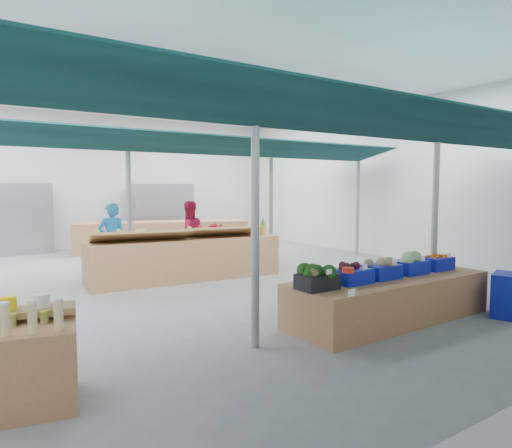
# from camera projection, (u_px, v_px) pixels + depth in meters

# --- Properties ---
(floor) EXTENTS (13.00, 13.00, 0.00)m
(floor) POSITION_uv_depth(u_px,v_px,m) (187.00, 281.00, 9.37)
(floor) COLOR slate
(floor) RESTS_ON ground
(hall) EXTENTS (13.00, 13.00, 13.00)m
(hall) POSITION_uv_depth(u_px,v_px,m) (158.00, 155.00, 10.34)
(hall) COLOR silver
(hall) RESTS_ON ground
(pole_grid) EXTENTS (10.00, 4.60, 3.00)m
(pole_grid) POSITION_uv_depth(u_px,v_px,m) (266.00, 193.00, 8.20)
(pole_grid) COLOR gray
(pole_grid) RESTS_ON floor
(awnings) EXTENTS (9.50, 7.08, 0.30)m
(awnings) POSITION_uv_depth(u_px,v_px,m) (266.00, 139.00, 8.12)
(awnings) COLOR black
(awnings) RESTS_ON pole_grid
(back_shelving_left) EXTENTS (2.00, 0.50, 2.00)m
(back_shelving_left) POSITION_uv_depth(u_px,v_px,m) (13.00, 220.00, 12.84)
(back_shelving_left) COLOR #B23F33
(back_shelving_left) RESTS_ON floor
(back_shelving_right) EXTENTS (2.00, 0.50, 2.00)m
(back_shelving_right) POSITION_uv_depth(u_px,v_px,m) (163.00, 214.00, 15.36)
(back_shelving_right) COLOR #B23F33
(back_shelving_right) RESTS_ON floor
(veg_counter) EXTENTS (3.25, 1.10, 0.63)m
(veg_counter) POSITION_uv_depth(u_px,v_px,m) (390.00, 299.00, 6.61)
(veg_counter) COLOR #905F3F
(veg_counter) RESTS_ON floor
(fruit_counter) EXTENTS (4.05, 1.28, 0.85)m
(fruit_counter) POSITION_uv_depth(u_px,v_px,m) (186.00, 259.00, 9.51)
(fruit_counter) COLOR #905F3F
(fruit_counter) RESTS_ON floor
(far_counter) EXTENTS (5.06, 2.53, 0.90)m
(far_counter) POSITION_uv_depth(u_px,v_px,m) (162.00, 236.00, 13.60)
(far_counter) COLOR #905F3F
(far_counter) RESTS_ON floor
(crate_stack) EXTENTS (0.64, 0.54, 0.65)m
(crate_stack) POSITION_uv_depth(u_px,v_px,m) (507.00, 295.00, 6.77)
(crate_stack) COLOR #0E19A0
(crate_stack) RESTS_ON floor
(vendor_left) EXTENTS (0.61, 0.43, 1.59)m
(vendor_left) POSITION_uv_depth(u_px,v_px,m) (112.00, 240.00, 9.71)
(vendor_left) COLOR #1B76B3
(vendor_left) RESTS_ON floor
(vendor_right) EXTENTS (0.82, 0.67, 1.59)m
(vendor_right) POSITION_uv_depth(u_px,v_px,m) (189.00, 235.00, 10.72)
(vendor_right) COLOR #B4163F
(vendor_right) RESTS_ON floor
(crate_broccoli) EXTENTS (0.50, 0.40, 0.35)m
(crate_broccoli) POSITION_uv_depth(u_px,v_px,m) (317.00, 277.00, 5.79)
(crate_broccoli) COLOR black
(crate_broccoli) RESTS_ON veg_counter
(crate_beets) EXTENTS (0.50, 0.40, 0.29)m
(crate_beets) POSITION_uv_depth(u_px,v_px,m) (352.00, 274.00, 6.15)
(crate_beets) COLOR #0E19A0
(crate_beets) RESTS_ON veg_counter
(crate_celeriac) EXTENTS (0.50, 0.40, 0.31)m
(crate_celeriac) POSITION_uv_depth(u_px,v_px,m) (382.00, 268.00, 6.47)
(crate_celeriac) COLOR #0E19A0
(crate_celeriac) RESTS_ON veg_counter
(crate_cabbage) EXTENTS (0.50, 0.40, 0.35)m
(crate_cabbage) POSITION_uv_depth(u_px,v_px,m) (410.00, 263.00, 6.82)
(crate_cabbage) COLOR #0E19A0
(crate_cabbage) RESTS_ON veg_counter
(crate_carrots) EXTENTS (0.50, 0.40, 0.29)m
(crate_carrots) POSITION_uv_depth(u_px,v_px,m) (436.00, 263.00, 7.17)
(crate_carrots) COLOR #0E19A0
(crate_carrots) RESTS_ON veg_counter
(sparrow) EXTENTS (0.12, 0.09, 0.11)m
(sparrow) POSITION_uv_depth(u_px,v_px,m) (314.00, 273.00, 5.61)
(sparrow) COLOR brown
(sparrow) RESTS_ON crate_broccoli
(pole_ribbon) EXTENTS (0.12, 0.12, 0.28)m
(pole_ribbon) POSITION_uv_depth(u_px,v_px,m) (348.00, 272.00, 4.57)
(pole_ribbon) COLOR red
(pole_ribbon) RESTS_ON pole_grid
(apple_heap_yellow) EXTENTS (1.99, 1.01, 0.27)m
(apple_heap_yellow) POSITION_uv_depth(u_px,v_px,m) (141.00, 233.00, 8.91)
(apple_heap_yellow) COLOR #997247
(apple_heap_yellow) RESTS_ON fruit_counter
(apple_heap_red) EXTENTS (1.60, 0.94, 0.27)m
(apple_heap_red) POSITION_uv_depth(u_px,v_px,m) (223.00, 229.00, 9.77)
(apple_heap_red) COLOR #997247
(apple_heap_red) RESTS_ON fruit_counter
(pineapple) EXTENTS (0.14, 0.14, 0.39)m
(pineapple) POSITION_uv_depth(u_px,v_px,m) (263.00, 227.00, 10.26)
(pineapple) COLOR #8C6019
(pineapple) RESTS_ON fruit_counter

